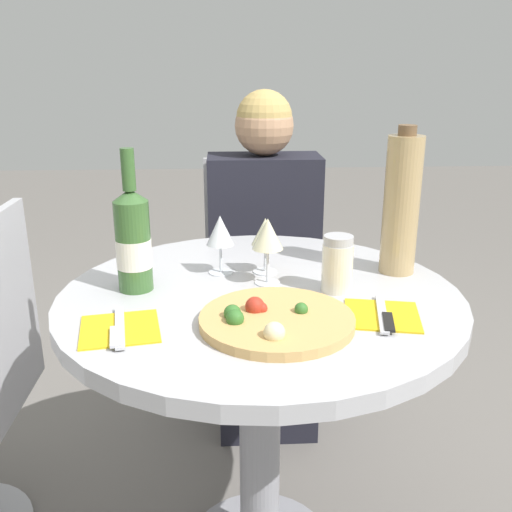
{
  "coord_description": "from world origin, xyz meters",
  "views": [
    {
      "loc": [
        -0.08,
        -1.2,
        1.24
      ],
      "look_at": [
        -0.01,
        -0.04,
        0.85
      ],
      "focal_mm": 40.0,
      "sensor_mm": 36.0,
      "label": 1
    }
  ],
  "objects": [
    {
      "name": "dining_table",
      "position": [
        0.0,
        0.0,
        0.6
      ],
      "size": [
        0.91,
        0.91,
        0.75
      ],
      "color": "gray",
      "rests_on": "ground_plane"
    },
    {
      "name": "chair_behind_diner",
      "position": [
        0.06,
        0.85,
        0.43
      ],
      "size": [
        0.44,
        0.44,
        0.9
      ],
      "rotation": [
        0.0,
        0.0,
        3.14
      ],
      "color": "#ADADB2",
      "rests_on": "ground_plane"
    },
    {
      "name": "seated_diner",
      "position": [
        0.06,
        0.7,
        0.53
      ],
      "size": [
        0.39,
        0.43,
        1.16
      ],
      "rotation": [
        0.0,
        0.0,
        3.14
      ],
      "color": "black",
      "rests_on": "ground_plane"
    },
    {
      "name": "pizza_large",
      "position": [
        0.02,
        -0.17,
        0.76
      ],
      "size": [
        0.31,
        0.31,
        0.05
      ],
      "color": "tan",
      "rests_on": "dining_table"
    },
    {
      "name": "wine_bottle",
      "position": [
        -0.28,
        0.04,
        0.87
      ],
      "size": [
        0.08,
        0.08,
        0.32
      ],
      "color": "#38602D",
      "rests_on": "dining_table"
    },
    {
      "name": "tall_carafe",
      "position": [
        0.35,
        0.12,
        0.92
      ],
      "size": [
        0.09,
        0.09,
        0.36
      ],
      "color": "tan",
      "rests_on": "dining_table"
    },
    {
      "name": "sugar_shaker",
      "position": [
        0.17,
        0.0,
        0.81
      ],
      "size": [
        0.07,
        0.07,
        0.13
      ],
      "color": "silver",
      "rests_on": "dining_table"
    },
    {
      "name": "wine_glass_back_right",
      "position": [
        0.02,
        0.13,
        0.85
      ],
      "size": [
        0.07,
        0.07,
        0.14
      ],
      "color": "silver",
      "rests_on": "dining_table"
    },
    {
      "name": "wine_glass_front_right",
      "position": [
        0.02,
        0.06,
        0.87
      ],
      "size": [
        0.07,
        0.07,
        0.16
      ],
      "color": "silver",
      "rests_on": "dining_table"
    },
    {
      "name": "wine_glass_back_left",
      "position": [
        -0.09,
        0.13,
        0.86
      ],
      "size": [
        0.07,
        0.07,
        0.15
      ],
      "color": "silver",
      "rests_on": "dining_table"
    },
    {
      "name": "place_setting_left",
      "position": [
        -0.28,
        -0.18,
        0.75
      ],
      "size": [
        0.17,
        0.19,
        0.01
      ],
      "color": "gold",
      "rests_on": "dining_table"
    },
    {
      "name": "place_setting_right",
      "position": [
        0.24,
        -0.15,
        0.75
      ],
      "size": [
        0.18,
        0.19,
        0.01
      ],
      "color": "gold",
      "rests_on": "dining_table"
    }
  ]
}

